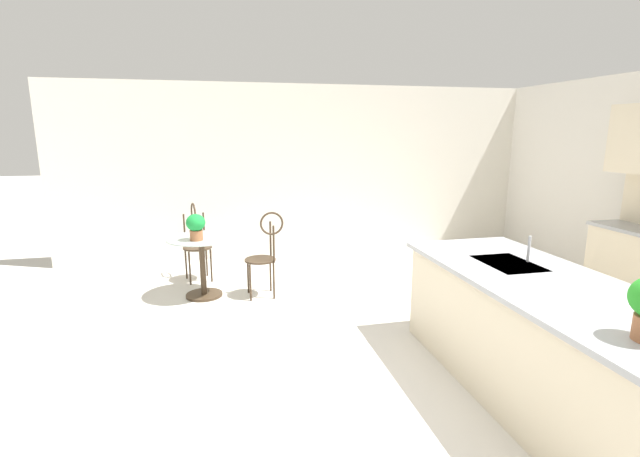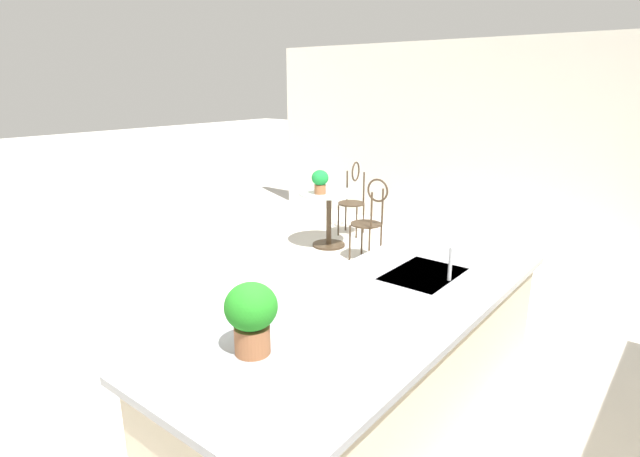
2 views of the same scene
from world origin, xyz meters
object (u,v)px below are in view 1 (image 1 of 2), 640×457
(chair_near_window, at_px, (196,238))
(chair_by_island, at_px, (265,250))
(potted_plant_on_table, at_px, (196,225))
(bistro_table, at_px, (202,261))

(chair_near_window, distance_m, chair_by_island, 1.18)
(chair_by_island, distance_m, potted_plant_on_table, 0.86)
(potted_plant_on_table, bearing_deg, chair_by_island, 89.38)
(chair_near_window, xyz_separation_m, chair_by_island, (0.83, 0.84, 0.00))
(chair_by_island, bearing_deg, bistro_table, -100.78)
(bistro_table, relative_size, chair_by_island, 0.77)
(chair_near_window, relative_size, potted_plant_on_table, 3.36)
(chair_near_window, bearing_deg, chair_by_island, 45.07)
(chair_by_island, height_order, potted_plant_on_table, potted_plant_on_table)
(bistro_table, height_order, chair_near_window, chair_near_window)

